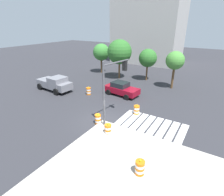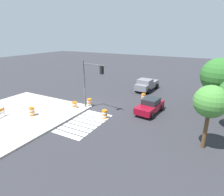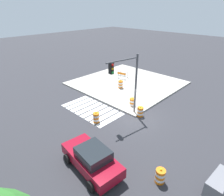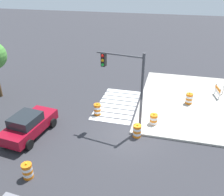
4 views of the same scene
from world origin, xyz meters
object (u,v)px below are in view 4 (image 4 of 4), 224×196
at_px(traffic_barrel_crosswalk_end, 137,131).
at_px(traffic_barrel_on_sidewalk, 189,99).
at_px(traffic_barrel_median_near, 27,171).
at_px(construction_barricade, 219,91).
at_px(traffic_barrel_median_far, 97,109).
at_px(traffic_light_pole, 126,77).
at_px(sports_car, 29,125).
at_px(traffic_barrel_near_corner, 153,120).

relative_size(traffic_barrel_crosswalk_end, traffic_barrel_on_sidewalk, 1.00).
relative_size(traffic_barrel_crosswalk_end, traffic_barrel_median_near, 1.00).
bearing_deg(traffic_barrel_on_sidewalk, construction_barricade, -52.29).
relative_size(traffic_barrel_median_far, traffic_light_pole, 0.19).
height_order(sports_car, construction_barricade, sports_car).
xyz_separation_m(traffic_barrel_median_near, traffic_barrel_median_far, (7.32, -1.67, 0.00)).
height_order(traffic_barrel_median_near, traffic_barrel_on_sidewalk, traffic_barrel_on_sidewalk).
bearing_deg(traffic_barrel_crosswalk_end, traffic_light_pole, 49.26).
relative_size(construction_barricade, traffic_light_pole, 0.25).
bearing_deg(traffic_barrel_crosswalk_end, traffic_barrel_on_sidewalk, -32.52).
bearing_deg(traffic_barrel_on_sidewalk, traffic_barrel_near_corner, 146.26).
height_order(sports_car, traffic_barrel_near_corner, sports_car).
bearing_deg(construction_barricade, traffic_barrel_crosswalk_end, 140.88).
relative_size(traffic_barrel_crosswalk_end, traffic_light_pole, 0.19).
height_order(traffic_barrel_crosswalk_end, traffic_barrel_on_sidewalk, traffic_barrel_on_sidewalk).
bearing_deg(traffic_barrel_median_far, construction_barricade, -60.64).
height_order(traffic_barrel_on_sidewalk, construction_barricade, traffic_barrel_on_sidewalk).
height_order(traffic_barrel_median_near, construction_barricade, construction_barricade).
relative_size(traffic_barrel_near_corner, traffic_barrel_crosswalk_end, 1.00).
relative_size(traffic_barrel_near_corner, traffic_barrel_on_sidewalk, 1.00).
height_order(traffic_barrel_median_near, traffic_light_pole, traffic_light_pole).
bearing_deg(traffic_barrel_near_corner, traffic_barrel_median_near, 138.29).
bearing_deg(sports_car, traffic_barrel_near_corner, -68.07).
xyz_separation_m(traffic_barrel_near_corner, traffic_light_pole, (-0.76, 2.00, 3.46)).
bearing_deg(traffic_barrel_on_sidewalk, traffic_barrel_median_far, 115.81).
bearing_deg(traffic_barrel_median_far, traffic_light_pole, -117.24).
xyz_separation_m(traffic_barrel_median_near, construction_barricade, (12.75, -11.32, 0.27)).
xyz_separation_m(sports_car, traffic_barrel_crosswalk_end, (1.60, -7.19, -0.36)).
xyz_separation_m(traffic_barrel_median_near, traffic_light_pole, (6.07, -4.10, 3.46)).
bearing_deg(traffic_barrel_median_near, construction_barricade, -41.59).
distance_m(sports_car, traffic_barrel_crosswalk_end, 7.37).
distance_m(sports_car, construction_barricade, 16.21).
relative_size(sports_car, traffic_light_pole, 0.81).
bearing_deg(traffic_barrel_crosswalk_end, sports_car, 102.59).
relative_size(traffic_barrel_near_corner, traffic_barrel_median_near, 1.00).
relative_size(traffic_barrel_median_near, traffic_light_pole, 0.19).
xyz_separation_m(traffic_barrel_on_sidewalk, construction_barricade, (2.03, -2.63, 0.12)).
distance_m(traffic_barrel_median_far, traffic_light_pole, 4.41).
bearing_deg(traffic_barrel_median_near, traffic_barrel_near_corner, -41.71).
xyz_separation_m(sports_car, traffic_barrel_on_sidewalk, (7.16, -10.72, -0.21)).
distance_m(traffic_barrel_on_sidewalk, construction_barricade, 3.33).
distance_m(traffic_barrel_median_near, construction_barricade, 17.05).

